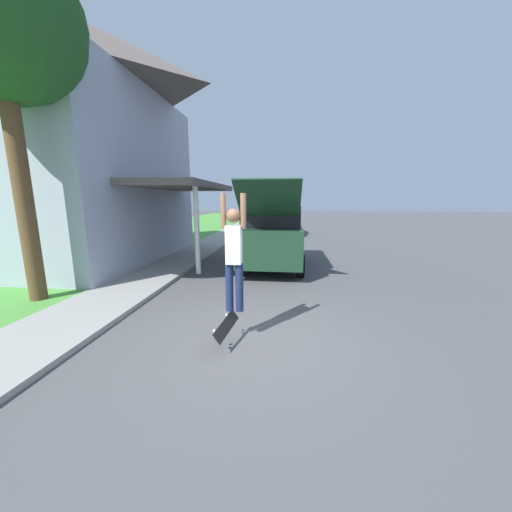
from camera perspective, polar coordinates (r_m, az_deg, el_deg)
name	(u,v)px	position (r m, az deg, el deg)	size (l,w,h in m)	color
ground_plane	(251,337)	(5.23, -1.00, -15.81)	(120.00, 120.00, 0.00)	#49494C
lawn	(78,258)	(13.87, -32.03, -0.26)	(10.00, 80.00, 0.08)	#478E38
sidewalk	(181,260)	(11.66, -14.83, -0.73)	(1.80, 80.00, 0.10)	gray
house	(48,132)	(14.10, -36.13, 19.47)	(11.01, 8.72, 9.28)	#99A3B2
suv_parked	(273,233)	(10.26, 3.38, 4.55)	(2.14, 5.36, 2.90)	#193823
car_down_street	(287,224)	(20.64, 6.25, 6.29)	(1.92, 4.24, 1.35)	silver
skateboarder	(234,252)	(4.66, -4.44, 0.77)	(0.41, 0.23, 1.95)	#192347
skateboard	(226,326)	(4.83, -5.99, -13.74)	(0.29, 0.80, 0.30)	black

